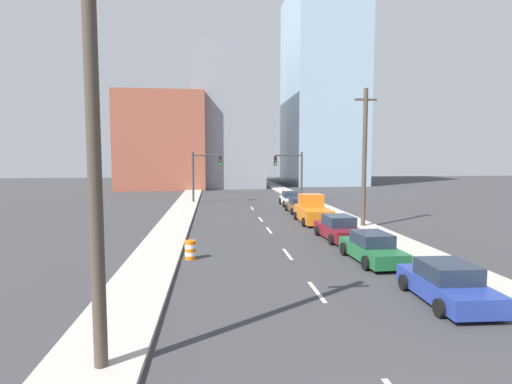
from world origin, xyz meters
name	(u,v)px	position (x,y,z in m)	size (l,w,h in m)	color
sidewalk_left	(190,197)	(-6.88, 46.40, 0.09)	(2.49, 92.80, 0.17)	#ADA89E
sidewalk_right	(295,196)	(6.88, 46.40, 0.09)	(2.49, 92.80, 0.17)	#ADA89E
lane_stripe_at_9m	(317,292)	(0.00, 9.27, 0.00)	(0.16, 2.40, 0.01)	beige
lane_stripe_at_15m	(288,254)	(0.00, 15.27, 0.00)	(0.16, 2.40, 0.01)	beige
lane_stripe_at_22m	(269,230)	(0.00, 22.29, 0.00)	(0.16, 2.40, 0.01)	beige
lane_stripe_at_27m	(261,219)	(0.00, 27.31, 0.00)	(0.16, 2.40, 0.01)	beige
lane_stripe_at_35m	(252,208)	(0.00, 34.61, 0.00)	(0.16, 2.40, 0.01)	beige
building_brick_left	(165,142)	(-12.07, 64.63, 7.73)	(14.00, 16.00, 15.46)	#9E513D
building_office_center	(227,120)	(-1.30, 68.63, 12.03)	(12.00, 20.00, 24.06)	gray
building_glass_right	(321,89)	(17.45, 72.63, 18.65)	(13.00, 20.00, 37.30)	#99B7CC
traffic_signal_left	(201,170)	(-5.19, 39.94, 3.69)	(3.36, 0.35, 5.78)	#38383D
traffic_signal_right	(294,170)	(5.33, 39.94, 3.69)	(3.36, 0.35, 5.78)	#38383D
utility_pole_left_near	(94,147)	(-6.60, 4.19, 5.36)	(1.60, 0.32, 10.47)	#473D33
utility_pole_right_mid	(364,157)	(6.99, 22.61, 5.15)	(1.60, 0.32, 10.05)	#473D33
traffic_barrel	(190,250)	(-5.08, 14.78, 0.47)	(0.56, 0.56, 0.95)	orange
sedan_blue	(447,284)	(4.32, 7.73, 0.65)	(2.27, 4.32, 1.43)	navy
sedan_green	(372,248)	(3.84, 13.34, 0.66)	(2.13, 4.65, 1.45)	#1E6033
sedan_maroon	(338,229)	(3.88, 18.70, 0.68)	(2.23, 4.71, 1.51)	maroon
pickup_truck_orange	(312,211)	(3.90, 25.37, 0.89)	(2.44, 5.33, 2.20)	orange
sedan_brown	(299,206)	(4.05, 31.07, 0.62)	(2.12, 4.33, 1.36)	brown
sedan_white	(291,199)	(4.34, 36.54, 0.68)	(2.18, 4.67, 1.49)	silver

